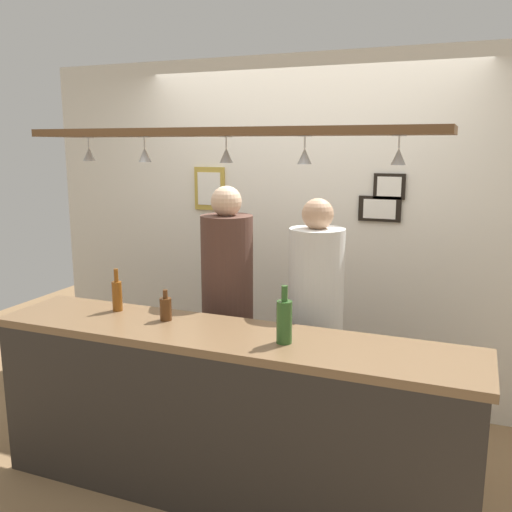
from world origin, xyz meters
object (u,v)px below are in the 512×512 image
bottle_champagne_green (284,321)px  picture_frame_lower_pair (380,209)px  picture_frame_caricature (210,189)px  person_left_brown_shirt (227,288)px  bottle_beer_brown_stubby (166,308)px  picture_frame_upper_small (389,186)px  bottle_beer_amber_tall (117,295)px  person_middle_white_patterned_shirt (316,303)px

bottle_champagne_green → picture_frame_lower_pair: bearing=81.2°
picture_frame_caricature → person_left_brown_shirt: bearing=-56.9°
bottle_beer_brown_stubby → picture_frame_lower_pair: picture_frame_lower_pair is taller
picture_frame_upper_small → picture_frame_caricature: picture_frame_caricature is taller
picture_frame_upper_small → picture_frame_lower_pair: size_ratio=0.73×
person_left_brown_shirt → picture_frame_caricature: 1.09m
picture_frame_upper_small → picture_frame_lower_pair: 0.17m
person_left_brown_shirt → bottle_beer_amber_tall: person_left_brown_shirt is taller
bottle_beer_amber_tall → bottle_champagne_green: bearing=-7.9°
person_left_brown_shirt → bottle_beer_amber_tall: bearing=-134.1°
bottle_champagne_green → picture_frame_caricature: picture_frame_caricature is taller
bottle_champagne_green → person_middle_white_patterned_shirt: bearing=91.8°
picture_frame_upper_small → person_left_brown_shirt: bearing=-139.7°
person_middle_white_patterned_shirt → picture_frame_caricature: (-1.10, 0.77, 0.62)m
picture_frame_caricature → picture_frame_lower_pair: (1.35, 0.00, -0.11)m
bottle_beer_brown_stubby → picture_frame_caricature: size_ratio=0.53×
bottle_beer_brown_stubby → picture_frame_caricature: picture_frame_caricature is taller
bottle_beer_brown_stubby → picture_frame_upper_small: size_ratio=0.82×
person_middle_white_patterned_shirt → picture_frame_upper_small: bearing=68.4°
bottle_beer_brown_stubby → picture_frame_lower_pair: 1.72m
bottle_beer_brown_stubby → picture_frame_lower_pair: (0.97, 1.34, 0.47)m
bottle_champagne_green → picture_frame_upper_small: size_ratio=1.36×
person_left_brown_shirt → bottle_champagne_green: (0.62, -0.67, 0.05)m
picture_frame_upper_small → picture_frame_lower_pair: (-0.06, 0.00, -0.16)m
bottle_beer_brown_stubby → bottle_champagne_green: 0.76m
bottle_beer_brown_stubby → picture_frame_lower_pair: size_ratio=0.60×
picture_frame_caricature → picture_frame_lower_pair: bearing=0.0°
person_middle_white_patterned_shirt → bottle_beer_brown_stubby: size_ratio=9.09×
person_middle_white_patterned_shirt → bottle_champagne_green: bearing=-88.2°
person_middle_white_patterned_shirt → picture_frame_caricature: 1.48m
person_left_brown_shirt → bottle_beer_brown_stubby: size_ratio=9.41×
person_middle_white_patterned_shirt → picture_frame_lower_pair: (0.24, 0.77, 0.52)m
bottle_beer_brown_stubby → bottle_champagne_green: bottle_champagne_green is taller
person_middle_white_patterned_shirt → bottle_beer_amber_tall: person_middle_white_patterned_shirt is taller
person_left_brown_shirt → bottle_champagne_green: person_left_brown_shirt is taller
bottle_champagne_green → picture_frame_upper_small: bearing=78.9°
bottle_beer_brown_stubby → picture_frame_upper_small: bearing=52.2°
picture_frame_upper_small → bottle_beer_brown_stubby: bearing=-127.8°
picture_frame_upper_small → picture_frame_caricature: 1.41m
picture_frame_caricature → bottle_beer_brown_stubby: bearing=-74.4°
bottle_champagne_green → bottle_beer_amber_tall: bearing=172.1°
person_middle_white_patterned_shirt → bottle_champagne_green: (0.02, -0.67, 0.09)m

